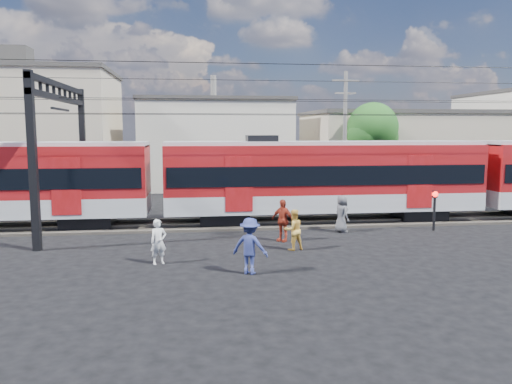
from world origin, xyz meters
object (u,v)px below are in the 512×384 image
pedestrian_c (250,246)px  crossing_signal (435,203)px  commuter_train (328,176)px  pedestrian_a (158,242)px

pedestrian_c → crossing_signal: (9.46, 6.04, 0.39)m
commuter_train → pedestrian_a: 10.89m
crossing_signal → commuter_train: bearing=148.7°
pedestrian_a → crossing_signal: crossing_signal is taller
commuter_train → pedestrian_a: size_ratio=31.41×
pedestrian_a → crossing_signal: size_ratio=0.84×
commuter_train → pedestrian_a: commuter_train is taller
commuter_train → crossing_signal: 5.32m
commuter_train → pedestrian_c: size_ratio=26.88×
pedestrian_a → crossing_signal: bearing=-2.7°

